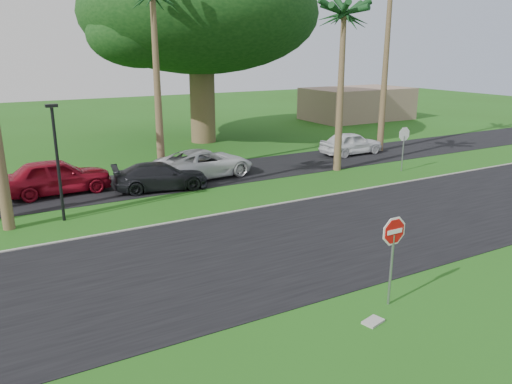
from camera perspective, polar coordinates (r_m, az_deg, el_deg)
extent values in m
plane|color=#215415|center=(16.03, 6.06, -8.53)|extent=(120.00, 120.00, 0.00)
cube|color=black|center=(17.56, 2.27, -6.16)|extent=(120.00, 8.00, 0.02)
cube|color=black|center=(26.62, -9.65, 1.40)|extent=(120.00, 5.00, 0.02)
cube|color=gray|center=(20.89, -3.56, -2.44)|extent=(120.00, 0.12, 0.06)
cylinder|color=gray|center=(13.85, 15.16, -8.61)|extent=(0.07, 0.07, 2.00)
cylinder|color=white|center=(13.44, 15.50, -4.34)|extent=(1.05, 0.02, 1.05)
cylinder|color=red|center=(13.44, 15.50, -4.34)|extent=(0.90, 0.02, 0.90)
cube|color=white|center=(13.44, 15.50, -4.34)|extent=(0.50, 0.02, 0.12)
cylinder|color=gray|center=(29.11, 16.42, 4.23)|extent=(0.07, 0.07, 2.00)
cylinder|color=white|center=(28.92, 16.59, 6.36)|extent=(1.05, 0.02, 1.05)
cylinder|color=red|center=(28.92, 16.59, 6.36)|extent=(0.90, 0.02, 0.90)
cube|color=white|center=(28.92, 16.59, 6.36)|extent=(0.50, 0.02, 0.12)
cone|color=brown|center=(27.26, -11.22, 11.78)|extent=(0.44, 0.44, 9.50)
cone|color=brown|center=(28.11, 9.62, 10.96)|extent=(0.44, 0.44, 8.50)
cone|color=brown|center=(34.22, 14.63, 14.49)|extent=(0.44, 0.44, 12.00)
cylinder|color=brown|center=(36.99, -6.13, 10.33)|extent=(1.80, 1.80, 6.00)
ellipsoid|color=black|center=(36.89, -6.43, 19.64)|extent=(16.50, 16.50, 8.25)
cylinder|color=black|center=(20.94, -21.68, 2.80)|extent=(0.12, 0.12, 4.50)
cube|color=black|center=(20.57, -22.35, 9.12)|extent=(0.45, 0.25, 0.12)
cube|color=gray|center=(50.17, 11.48, 9.87)|extent=(10.00, 6.00, 3.00)
imported|color=maroon|center=(25.31, -21.83, 1.64)|extent=(5.01, 2.12, 1.69)
imported|color=black|center=(24.72, -10.85, 1.76)|extent=(4.80, 2.59, 1.32)
imported|color=silver|center=(26.75, -5.93, 3.25)|extent=(5.61, 3.02, 1.50)
imported|color=white|center=(33.08, 10.83, 5.48)|extent=(4.30, 1.77, 1.46)
cube|color=#999891|center=(13.32, 13.24, -14.22)|extent=(0.62, 0.47, 0.06)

